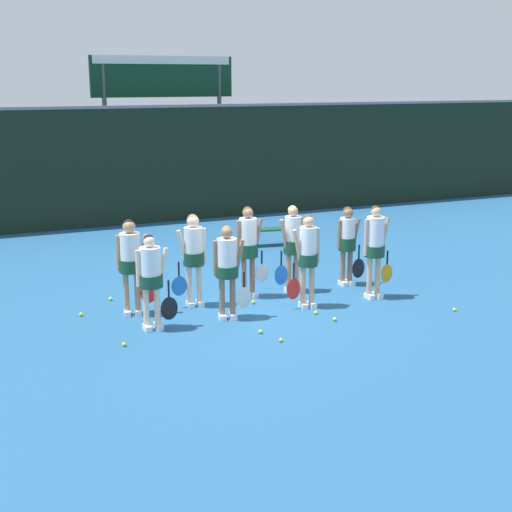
{
  "coord_description": "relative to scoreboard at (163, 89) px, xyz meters",
  "views": [
    {
      "loc": [
        -5.0,
        -11.52,
        4.06
      ],
      "look_at": [
        0.03,
        0.02,
        0.92
      ],
      "focal_mm": 50.0,
      "sensor_mm": 36.0,
      "label": 1
    }
  ],
  "objects": [
    {
      "name": "tennis_ball_3",
      "position": [
        -4.07,
        -11.29,
        -3.73
      ],
      "size": [
        0.07,
        0.07,
        0.07
      ],
      "primitive_type": "sphere",
      "color": "#CCE033",
      "rests_on": "ground_plane"
    },
    {
      "name": "tennis_ball_0",
      "position": [
        -1.88,
        -11.61,
        -3.73
      ],
      "size": [
        0.07,
        0.07,
        0.07
      ],
      "primitive_type": "sphere",
      "color": "#CCE033",
      "rests_on": "ground_plane"
    },
    {
      "name": "tennis_ball_2",
      "position": [
        2.03,
        -9.38,
        -3.72
      ],
      "size": [
        0.07,
        0.07,
        0.07
      ],
      "primitive_type": "sphere",
      "color": "#CCE033",
      "rests_on": "ground_plane"
    },
    {
      "name": "player_6",
      "position": [
        -1.27,
        -9.66,
        -2.73
      ],
      "size": [
        0.67,
        0.38,
        1.75
      ],
      "rotation": [
        0.0,
        0.0,
        0.08
      ],
      "color": "#8C664C",
      "rests_on": "ground_plane"
    },
    {
      "name": "player_5",
      "position": [
        -2.4,
        -9.77,
        -2.74
      ],
      "size": [
        0.67,
        0.39,
        1.71
      ],
      "rotation": [
        0.0,
        0.0,
        -0.07
      ],
      "color": "beige",
      "rests_on": "ground_plane"
    },
    {
      "name": "scoreboard",
      "position": [
        0.0,
        0.0,
        0.0
      ],
      "size": [
        4.46,
        0.15,
        4.73
      ],
      "color": "#515156",
      "rests_on": "ground_plane"
    },
    {
      "name": "tennis_ball_4",
      "position": [
        -1.74,
        -12.1,
        -3.73
      ],
      "size": [
        0.06,
        0.06,
        0.06
      ],
      "primitive_type": "sphere",
      "color": "#CCE033",
      "rests_on": "ground_plane"
    },
    {
      "name": "tennis_ball_9",
      "position": [
        -3.74,
        -8.86,
        -3.72
      ],
      "size": [
        0.07,
        0.07,
        0.07
      ],
      "primitive_type": "sphere",
      "color": "#CCE033",
      "rests_on": "ground_plane"
    },
    {
      "name": "player_1",
      "position": [
        -2.09,
        -10.69,
        -2.79
      ],
      "size": [
        0.65,
        0.39,
        1.64
      ],
      "rotation": [
        0.0,
        0.0,
        -0.2
      ],
      "color": "#8C664C",
      "rests_on": "ground_plane"
    },
    {
      "name": "tennis_ball_5",
      "position": [
        -4.42,
        -9.54,
        -3.73
      ],
      "size": [
        0.07,
        0.07,
        0.07
      ],
      "primitive_type": "sphere",
      "color": "#CCE033",
      "rests_on": "ground_plane"
    },
    {
      "name": "bench_courtside",
      "position": [
        1.05,
        -5.9,
        -3.39
      ],
      "size": [
        1.81,
        0.6,
        0.43
      ],
      "rotation": [
        0.0,
        0.0,
        -0.14
      ],
      "color": "#19472D",
      "rests_on": "ground_plane"
    },
    {
      "name": "player_2",
      "position": [
        -0.54,
        -10.66,
        -2.76
      ],
      "size": [
        0.64,
        0.36,
        1.71
      ],
      "rotation": [
        0.0,
        0.0,
        -0.11
      ],
      "color": "tan",
      "rests_on": "ground_plane"
    },
    {
      "name": "player_3",
      "position": [
        0.89,
        -10.66,
        -2.71
      ],
      "size": [
        0.66,
        0.39,
        1.77
      ],
      "rotation": [
        0.0,
        0.0,
        0.03
      ],
      "color": "tan",
      "rests_on": "ground_plane"
    },
    {
      "name": "ground_plane",
      "position": [
        -1.35,
        -10.16,
        -3.76
      ],
      "size": [
        140.0,
        140.0,
        0.0
      ],
      "primitive_type": "plane",
      "color": "#235684"
    },
    {
      "name": "fence_windscreen",
      "position": [
        -1.35,
        -1.89,
        -2.07
      ],
      "size": [
        60.0,
        0.08,
        3.35
      ],
      "color": "black",
      "rests_on": "ground_plane"
    },
    {
      "name": "player_0",
      "position": [
        -3.43,
        -10.69,
        -2.82
      ],
      "size": [
        0.69,
        0.4,
        1.61
      ],
      "rotation": [
        0.0,
        0.0,
        0.02
      ],
      "color": "beige",
      "rests_on": "ground_plane"
    },
    {
      "name": "player_4",
      "position": [
        -3.55,
        -9.81,
        -2.74
      ],
      "size": [
        0.68,
        0.4,
        1.71
      ],
      "rotation": [
        0.0,
        0.0,
        -0.18
      ],
      "color": "tan",
      "rests_on": "ground_plane"
    },
    {
      "name": "tennis_ball_1",
      "position": [
        -1.36,
        -10.11,
        -3.72
      ],
      "size": [
        0.07,
        0.07,
        0.07
      ],
      "primitive_type": "sphere",
      "color": "#CCE033",
      "rests_on": "ground_plane"
    },
    {
      "name": "player_7",
      "position": [
        -0.36,
        -9.69,
        -2.76
      ],
      "size": [
        0.63,
        0.36,
        1.71
      ],
      "rotation": [
        0.0,
        0.0,
        0.14
      ],
      "color": "tan",
      "rests_on": "ground_plane"
    },
    {
      "name": "tennis_ball_8",
      "position": [
        -0.58,
        -11.11,
        -3.73
      ],
      "size": [
        0.07,
        0.07,
        0.07
      ],
      "primitive_type": "sphere",
      "color": "#CCE033",
      "rests_on": "ground_plane"
    },
    {
      "name": "tennis_ball_7",
      "position": [
        1.78,
        -11.96,
        -3.73
      ],
      "size": [
        0.06,
        0.06,
        0.06
      ],
      "primitive_type": "sphere",
      "color": "#CCE033",
      "rests_on": "ground_plane"
    },
    {
      "name": "tennis_ball_6",
      "position": [
        -0.45,
        -11.55,
        -3.73
      ],
      "size": [
        0.07,
        0.07,
        0.07
      ],
      "primitive_type": "sphere",
      "color": "#CCE033",
      "rests_on": "ground_plane"
    },
    {
      "name": "player_8",
      "position": [
        0.87,
        -9.69,
        -2.83
      ],
      "size": [
        0.64,
        0.35,
        1.6
      ],
      "rotation": [
        0.0,
        0.0,
        -0.0
      ],
      "color": "#8C664C",
      "rests_on": "ground_plane"
    }
  ]
}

